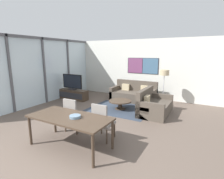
{
  "coord_description": "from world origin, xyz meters",
  "views": [
    {
      "loc": [
        2.87,
        -2.19,
        2.14
      ],
      "look_at": [
        0.11,
        2.82,
        0.95
      ],
      "focal_mm": 28.0,
      "sensor_mm": 36.0,
      "label": 1
    }
  ],
  "objects_px": {
    "dining_chair_left": "(73,114)",
    "floor_lamp": "(164,75)",
    "dining_table": "(70,119)",
    "dining_chair_centre": "(102,121)",
    "fruit_bowl": "(75,116)",
    "tv_console": "(73,94)",
    "television": "(72,82)",
    "coffee_table": "(120,103)",
    "sofa_side": "(153,106)",
    "sofa_main": "(134,95)"
  },
  "relations": [
    {
      "from": "coffee_table",
      "to": "dining_chair_centre",
      "type": "distance_m",
      "value": 2.57
    },
    {
      "from": "dining_chair_centre",
      "to": "fruit_bowl",
      "type": "relative_size",
      "value": 3.76
    },
    {
      "from": "television",
      "to": "fruit_bowl",
      "type": "bearing_deg",
      "value": -47.83
    },
    {
      "from": "dining_chair_left",
      "to": "dining_chair_centre",
      "type": "bearing_deg",
      "value": -1.75
    },
    {
      "from": "tv_console",
      "to": "television",
      "type": "xyz_separation_m",
      "value": [
        0.0,
        0.0,
        0.59
      ]
    },
    {
      "from": "tv_console",
      "to": "floor_lamp",
      "type": "bearing_deg",
      "value": 14.77
    },
    {
      "from": "fruit_bowl",
      "to": "floor_lamp",
      "type": "height_order",
      "value": "floor_lamp"
    },
    {
      "from": "television",
      "to": "dining_chair_centre",
      "type": "distance_m",
      "value": 4.33
    },
    {
      "from": "sofa_side",
      "to": "fruit_bowl",
      "type": "relative_size",
      "value": 6.05
    },
    {
      "from": "tv_console",
      "to": "dining_chair_left",
      "type": "bearing_deg",
      "value": -48.42
    },
    {
      "from": "sofa_main",
      "to": "coffee_table",
      "type": "height_order",
      "value": "sofa_main"
    },
    {
      "from": "dining_chair_left",
      "to": "fruit_bowl",
      "type": "relative_size",
      "value": 3.76
    },
    {
      "from": "sofa_main",
      "to": "sofa_side",
      "type": "distance_m",
      "value": 1.84
    },
    {
      "from": "coffee_table",
      "to": "dining_table",
      "type": "distance_m",
      "value": 3.11
    },
    {
      "from": "dining_chair_left",
      "to": "floor_lamp",
      "type": "height_order",
      "value": "floor_lamp"
    },
    {
      "from": "tv_console",
      "to": "dining_chair_centre",
      "type": "distance_m",
      "value": 4.33
    },
    {
      "from": "dining_chair_centre",
      "to": "fruit_bowl",
      "type": "xyz_separation_m",
      "value": [
        -0.31,
        -0.62,
        0.26
      ]
    },
    {
      "from": "sofa_main",
      "to": "dining_chair_centre",
      "type": "height_order",
      "value": "dining_chair_centre"
    },
    {
      "from": "dining_table",
      "to": "dining_chair_left",
      "type": "height_order",
      "value": "dining_chair_left"
    },
    {
      "from": "dining_table",
      "to": "floor_lamp",
      "type": "distance_m",
      "value": 4.58
    },
    {
      "from": "dining_chair_centre",
      "to": "dining_chair_left",
      "type": "bearing_deg",
      "value": 178.25
    },
    {
      "from": "tv_console",
      "to": "coffee_table",
      "type": "distance_m",
      "value": 2.65
    },
    {
      "from": "coffee_table",
      "to": "dining_table",
      "type": "relative_size",
      "value": 0.45
    },
    {
      "from": "sofa_side",
      "to": "coffee_table",
      "type": "relative_size",
      "value": 1.75
    },
    {
      "from": "tv_console",
      "to": "sofa_main",
      "type": "bearing_deg",
      "value": 23.66
    },
    {
      "from": "dining_table",
      "to": "coffee_table",
      "type": "bearing_deg",
      "value": 94.4
    },
    {
      "from": "floor_lamp",
      "to": "dining_chair_left",
      "type": "bearing_deg",
      "value": -112.78
    },
    {
      "from": "floor_lamp",
      "to": "coffee_table",
      "type": "bearing_deg",
      "value": -135.27
    },
    {
      "from": "dining_chair_centre",
      "to": "coffee_table",
      "type": "bearing_deg",
      "value": 106.13
    },
    {
      "from": "coffee_table",
      "to": "dining_chair_centre",
      "type": "xyz_separation_m",
      "value": [
        0.71,
        -2.45,
        0.26
      ]
    },
    {
      "from": "sofa_main",
      "to": "sofa_side",
      "type": "xyz_separation_m",
      "value": [
        1.27,
        -1.34,
        -0.0
      ]
    },
    {
      "from": "television",
      "to": "floor_lamp",
      "type": "bearing_deg",
      "value": 14.76
    },
    {
      "from": "television",
      "to": "sofa_main",
      "type": "bearing_deg",
      "value": 23.65
    },
    {
      "from": "dining_chair_left",
      "to": "sofa_main",
      "type": "bearing_deg",
      "value": 86.49
    },
    {
      "from": "dining_table",
      "to": "floor_lamp",
      "type": "xyz_separation_m",
      "value": [
        1.1,
        4.4,
        0.6
      ]
    },
    {
      "from": "sofa_side",
      "to": "dining_table",
      "type": "bearing_deg",
      "value": 162.02
    },
    {
      "from": "dining_chair_left",
      "to": "dining_chair_centre",
      "type": "relative_size",
      "value": 1.0
    },
    {
      "from": "dining_chair_left",
      "to": "dining_table",
      "type": "bearing_deg",
      "value": -53.93
    },
    {
      "from": "coffee_table",
      "to": "sofa_main",
      "type": "bearing_deg",
      "value": 90.0
    },
    {
      "from": "sofa_main",
      "to": "dining_table",
      "type": "height_order",
      "value": "sofa_main"
    },
    {
      "from": "dining_chair_centre",
      "to": "fruit_bowl",
      "type": "height_order",
      "value": "dining_chair_centre"
    },
    {
      "from": "fruit_bowl",
      "to": "dining_table",
      "type": "bearing_deg",
      "value": -178.57
    },
    {
      "from": "dining_chair_centre",
      "to": "floor_lamp",
      "type": "distance_m",
      "value": 3.91
    },
    {
      "from": "coffee_table",
      "to": "dining_chair_centre",
      "type": "height_order",
      "value": "dining_chair_centre"
    },
    {
      "from": "television",
      "to": "sofa_main",
      "type": "xyz_separation_m",
      "value": [
        2.64,
        1.15,
        -0.54
      ]
    },
    {
      "from": "coffee_table",
      "to": "dining_chair_left",
      "type": "relative_size",
      "value": 0.92
    },
    {
      "from": "tv_console",
      "to": "television",
      "type": "bearing_deg",
      "value": 90.0
    },
    {
      "from": "sofa_main",
      "to": "fruit_bowl",
      "type": "height_order",
      "value": "sofa_main"
    },
    {
      "from": "dining_chair_left",
      "to": "coffee_table",
      "type": "bearing_deg",
      "value": 84.42
    },
    {
      "from": "sofa_side",
      "to": "dining_chair_centre",
      "type": "relative_size",
      "value": 1.61
    }
  ]
}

